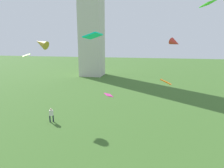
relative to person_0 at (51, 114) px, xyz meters
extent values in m
cylinder|color=#1E2333|center=(0.19, 0.07, -0.60)|extent=(0.17, 0.17, 0.88)
cylinder|color=#1E2333|center=(-0.19, -0.07, -0.60)|extent=(0.17, 0.17, 0.88)
cube|color=silver|center=(0.00, 0.00, 0.19)|extent=(0.54, 0.42, 0.70)
sphere|color=beige|center=(0.00, 0.00, 0.67)|extent=(0.26, 0.26, 0.26)
cube|color=#05EECD|center=(7.68, -6.70, 9.53)|extent=(1.25, 1.71, 0.58)
cone|color=red|center=(15.25, 6.59, 8.88)|extent=(1.83, 1.78, 1.36)
cube|color=#42F023|center=(15.75, -6.84, 11.58)|extent=(0.99, 1.26, 0.45)
cube|color=#64BA1A|center=(-0.92, -2.70, 7.62)|extent=(1.00, 0.97, 0.33)
cube|color=#ED359B|center=(8.46, -4.64, 4.27)|extent=(1.00, 1.10, 0.27)
cone|color=gold|center=(-2.98, 4.00, 8.78)|extent=(2.24, 1.57, 1.78)
cube|color=orange|center=(13.86, -0.02, 4.77)|extent=(1.34, 1.13, 0.68)
camera|label=1|loc=(12.13, -21.81, 9.18)|focal=31.76mm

